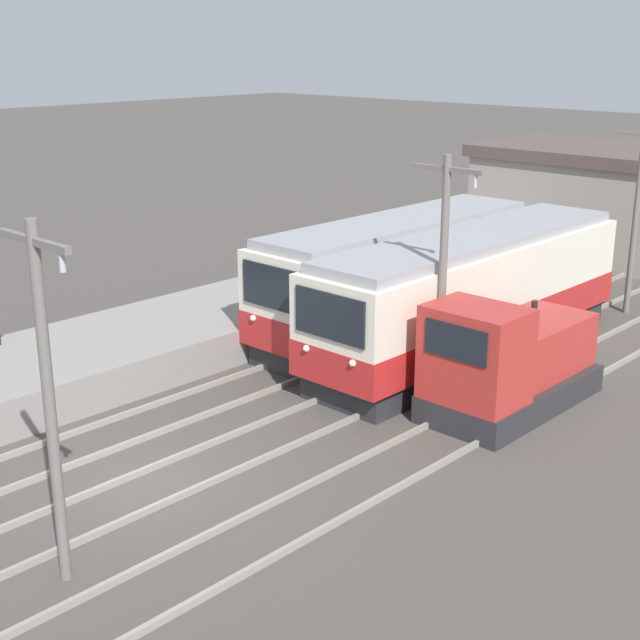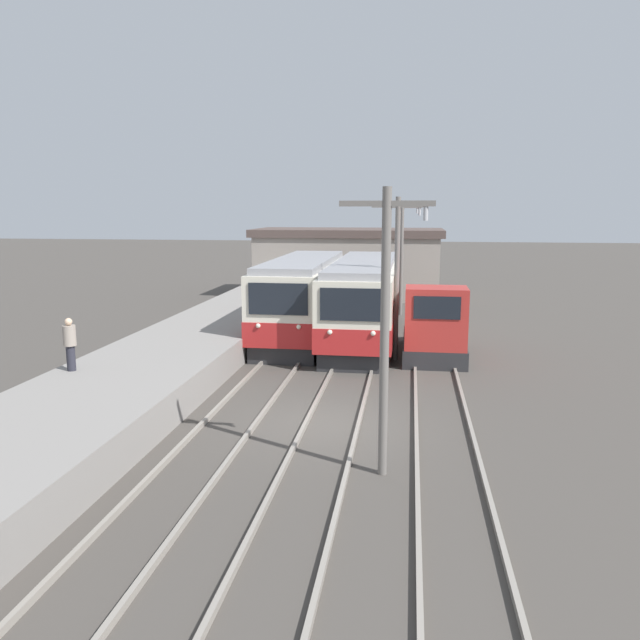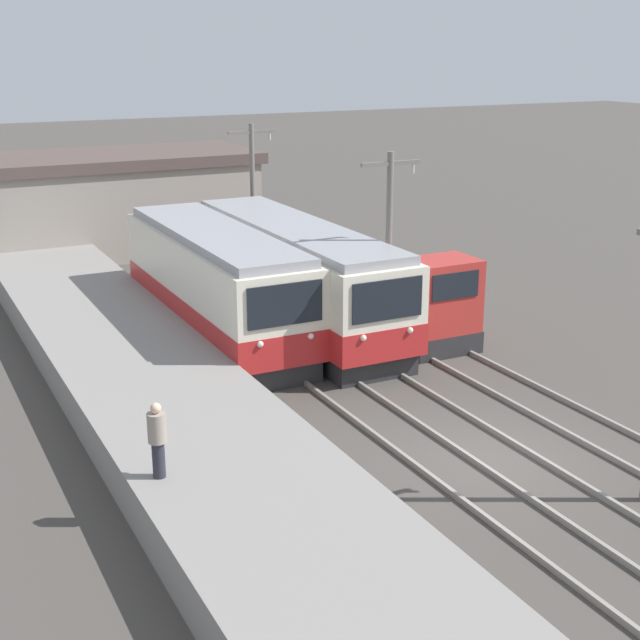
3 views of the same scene
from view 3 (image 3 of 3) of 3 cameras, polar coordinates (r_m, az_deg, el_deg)
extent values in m
plane|color=#47423D|center=(21.76, 10.92, -8.70)|extent=(200.00, 200.00, 0.00)
cube|color=gray|center=(18.69, -4.70, -11.22)|extent=(4.50, 54.00, 1.04)
cube|color=gray|center=(20.04, 3.23, -10.56)|extent=(0.10, 60.00, 0.14)
cube|color=gray|center=(20.72, 6.74, -9.66)|extent=(0.10, 60.00, 0.14)
cube|color=gray|center=(21.44, 9.81, -8.84)|extent=(0.10, 60.00, 0.14)
cube|color=gray|center=(22.26, 12.83, -8.00)|extent=(0.10, 60.00, 0.14)
cube|color=gray|center=(23.22, 15.83, -7.15)|extent=(0.10, 60.00, 0.14)
cube|color=gray|center=(24.16, 18.38, -6.40)|extent=(0.10, 60.00, 0.14)
cube|color=#28282B|center=(29.80, -6.55, -0.51)|extent=(2.58, 10.36, 0.70)
cube|color=silver|center=(29.33, -6.66, 2.64)|extent=(2.80, 10.79, 2.69)
cube|color=red|center=(29.56, -6.60, 1.03)|extent=(2.84, 10.83, 0.97)
cube|color=black|center=(24.34, -2.23, 0.99)|extent=(2.24, 0.06, 1.19)
sphere|color=silver|center=(24.35, -3.84, -1.56)|extent=(0.18, 0.18, 0.18)
sphere|color=silver|center=(24.96, -0.59, -1.04)|extent=(0.18, 0.18, 0.18)
cube|color=#939399|center=(28.99, -6.76, 5.48)|extent=(2.46, 10.36, 0.28)
cube|color=#28282B|center=(30.72, -1.58, 0.15)|extent=(2.58, 11.59, 0.70)
cube|color=silver|center=(30.27, -1.60, 3.17)|extent=(2.80, 12.08, 2.65)
cube|color=red|center=(30.49, -1.59, 1.63)|extent=(2.84, 12.12, 0.95)
cube|color=black|center=(24.97, 4.35, 1.29)|extent=(2.24, 0.06, 1.16)
sphere|color=silver|center=(24.88, 2.79, -1.16)|extent=(0.18, 0.18, 0.18)
sphere|color=silver|center=(25.64, 5.79, -0.66)|extent=(0.18, 0.18, 0.18)
cube|color=#939399|center=(29.95, -1.63, 5.89)|extent=(2.46, 11.59, 0.28)
cube|color=#28282B|center=(30.03, 5.65, -0.34)|extent=(2.40, 5.16, 0.70)
cube|color=#B22D28|center=(28.20, 7.64, 1.59)|extent=(2.28, 1.65, 2.30)
cube|color=black|center=(27.40, 8.67, 2.18)|extent=(1.68, 0.04, 0.83)
cube|color=#B22D28|center=(30.40, 4.88, 1.96)|extent=(1.92, 3.41, 1.40)
cylinder|color=black|center=(30.16, 4.92, 3.70)|extent=(0.16, 0.16, 0.50)
cylinder|color=slate|center=(27.62, 4.40, 4.17)|extent=(0.20, 0.20, 6.32)
cube|color=slate|center=(27.12, 4.53, 9.96)|extent=(2.00, 0.12, 0.12)
cylinder|color=#B2B2B7|center=(27.57, 5.97, 9.63)|extent=(0.10, 0.10, 0.30)
cylinder|color=slate|center=(37.09, -4.32, 7.57)|extent=(0.20, 0.20, 6.32)
cube|color=slate|center=(36.72, -4.42, 11.90)|extent=(2.00, 0.12, 0.12)
cylinder|color=#B2B2B7|center=(37.05, -3.24, 11.66)|extent=(0.10, 0.10, 0.30)
cylinder|color=#282833|center=(18.39, -10.29, -8.77)|extent=(0.26, 0.26, 0.77)
cylinder|color=gray|center=(18.10, -10.40, -6.79)|extent=(0.38, 0.38, 0.62)
sphere|color=beige|center=(17.93, -10.48, -5.57)|extent=(0.22, 0.22, 0.22)
cube|color=gray|center=(43.18, -12.72, 7.06)|extent=(12.00, 6.00, 4.05)
cube|color=#51423D|center=(42.85, -12.92, 10.05)|extent=(12.60, 6.30, 0.50)
camera|label=1|loc=(26.95, 52.45, 9.68)|focal=50.00mm
camera|label=2|loc=(14.99, 64.48, -6.73)|focal=35.00mm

